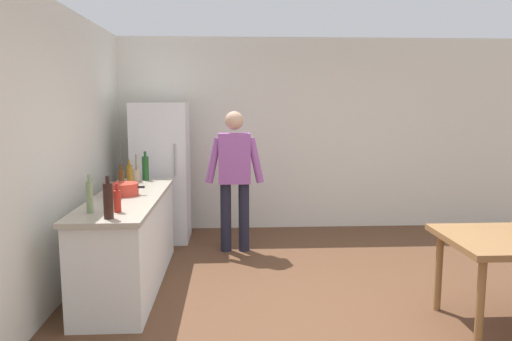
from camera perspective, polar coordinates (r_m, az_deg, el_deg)
name	(u,v)px	position (r m, az deg, el deg)	size (l,w,h in m)	color
ground_plane	(348,314)	(4.37, 10.82, -16.37)	(14.00, 14.00, 0.00)	brown
wall_back	(300,134)	(6.95, 5.23, 4.29)	(6.40, 0.12, 2.70)	silver
wall_left	(37,157)	(4.39, -24.46, 1.47)	(0.12, 5.60, 2.70)	silver
kitchen_counter	(129,240)	(4.96, -14.76, -7.98)	(0.64, 2.20, 0.90)	white
refrigerator	(161,172)	(6.39, -11.13, -0.20)	(0.70, 0.67, 1.80)	white
person	(235,172)	(5.77, -2.55, -0.15)	(0.70, 0.22, 1.70)	#1E1E2D
cooking_pot	(124,189)	(4.88, -15.37, -2.15)	(0.40, 0.28, 0.12)	red
utensil_jar	(135,175)	(5.67, -14.14, -0.52)	(0.11, 0.11, 0.32)	tan
bottle_wine_dark	(108,200)	(3.91, -17.10, -3.39)	(0.08, 0.08, 0.34)	black
bottle_sauce_red	(117,201)	(4.13, -16.10, -3.45)	(0.06, 0.06, 0.24)	#B22319
bottle_vinegar_tall	(90,197)	(4.16, -19.11, -2.96)	(0.06, 0.06, 0.32)	gray
bottle_oil_amber	(129,174)	(5.47, -14.76, -0.45)	(0.06, 0.06, 0.28)	#996619
bottle_wine_green	(145,168)	(5.75, -12.96, 0.31)	(0.08, 0.08, 0.34)	#1E5123
bottle_beer_brown	(121,179)	(5.24, -15.67, -0.96)	(0.06, 0.06, 0.26)	#5B3314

